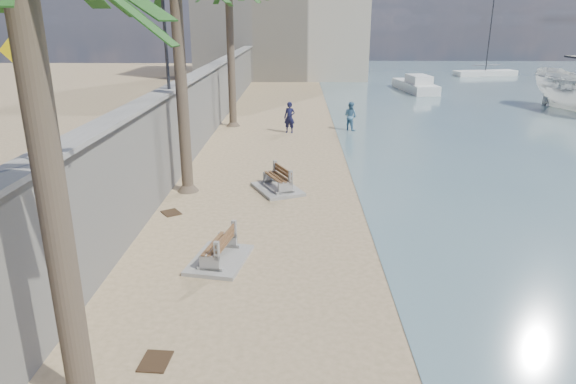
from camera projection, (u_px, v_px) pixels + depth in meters
name	position (u px, v px, depth m)	size (l,w,h in m)	color
ground_plane	(309.00, 381.00, 9.11)	(140.00, 140.00, 0.00)	tan
seawall	(205.00, 105.00, 27.60)	(0.45, 70.00, 3.50)	gray
wall_cap	(203.00, 71.00, 27.02)	(0.80, 70.00, 0.12)	gray
end_building	(282.00, 11.00, 56.19)	(18.00, 12.00, 14.00)	#B7AA93
bench_near	(219.00, 249.00, 13.51)	(1.69, 2.19, 0.83)	gray
bench_far	(277.00, 181.00, 19.18)	(2.15, 2.48, 0.87)	gray
pedestrian_sign	(26.00, 77.00, 8.98)	(0.78, 0.07, 2.40)	#2D2D33
streetlight	(163.00, 4.00, 18.45)	(0.28, 0.28, 5.12)	#2D2D33
person_a	(290.00, 115.00, 28.88)	(0.72, 0.49, 2.00)	black
person_b	(350.00, 115.00, 29.59)	(0.88, 0.68, 1.82)	teal
yacht_far	(415.00, 87.00, 46.15)	(7.37, 2.06, 1.50)	silver
sailboat_west	(485.00, 73.00, 58.66)	(7.46, 3.42, 9.06)	silver
debris_b	(155.00, 361.00, 9.63)	(0.66, 0.53, 0.03)	#382616
debris_c	(171.00, 213.00, 17.04)	(0.65, 0.52, 0.03)	#382616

